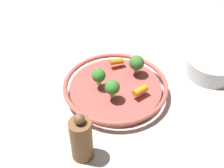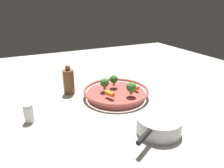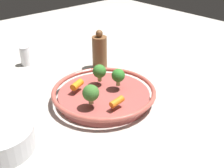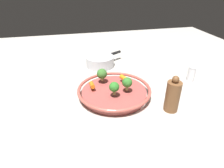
# 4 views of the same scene
# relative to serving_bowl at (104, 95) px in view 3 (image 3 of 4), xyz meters

# --- Properties ---
(ground_plane) EXTENTS (2.09, 2.09, 0.00)m
(ground_plane) POSITION_rel_serving_bowl_xyz_m (0.00, 0.00, -0.02)
(ground_plane) COLOR #B7B2A8
(serving_bowl) EXTENTS (0.31, 0.31, 0.04)m
(serving_bowl) POSITION_rel_serving_bowl_xyz_m (0.00, 0.00, 0.00)
(serving_bowl) COLOR #A84C47
(serving_bowl) RESTS_ON ground_plane
(baby_carrot_left) EXTENTS (0.04, 0.05, 0.02)m
(baby_carrot_left) POSITION_rel_serving_bowl_xyz_m (-0.06, -0.05, 0.03)
(baby_carrot_left) COLOR orange
(baby_carrot_left) RESTS_ON serving_bowl
(baby_carrot_right) EXTENTS (0.02, 0.05, 0.02)m
(baby_carrot_right) POSITION_rel_serving_bowl_xyz_m (0.09, -0.03, 0.03)
(baby_carrot_right) COLOR orange
(baby_carrot_right) RESTS_ON serving_bowl
(broccoli_floret_small) EXTENTS (0.05, 0.05, 0.06)m
(broccoli_floret_small) POSITION_rel_serving_bowl_xyz_m (0.04, -0.08, 0.05)
(broccoli_floret_small) COLOR #9DA466
(broccoli_floret_small) RESTS_ON serving_bowl
(broccoli_floret_edge) EXTENTS (0.04, 0.04, 0.05)m
(broccoli_floret_edge) POSITION_rel_serving_bowl_xyz_m (0.01, 0.05, 0.05)
(broccoli_floret_edge) COLOR #95AC66
(broccoli_floret_edge) RESTS_ON serving_bowl
(broccoli_floret_mid) EXTENTS (0.04, 0.04, 0.05)m
(broccoli_floret_mid) POSITION_rel_serving_bowl_xyz_m (-0.05, 0.02, 0.05)
(broccoli_floret_mid) COLOR #98A866
(broccoli_floret_mid) RESTS_ON serving_bowl
(salt_shaker) EXTENTS (0.04, 0.04, 0.07)m
(salt_shaker) POSITION_rel_serving_bowl_xyz_m (-0.40, -0.05, 0.01)
(salt_shaker) COLOR white
(salt_shaker) RESTS_ON ground_plane
(pepper_mill) EXTENTS (0.05, 0.05, 0.15)m
(pepper_mill) POSITION_rel_serving_bowl_xyz_m (-0.19, 0.14, 0.04)
(pepper_mill) COLOR brown
(pepper_mill) RESTS_ON ground_plane
(saucepan) EXTENTS (0.22, 0.16, 0.06)m
(saucepan) POSITION_rel_serving_bowl_xyz_m (0.00, -0.32, 0.01)
(saucepan) COLOR silver
(saucepan) RESTS_ON ground_plane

